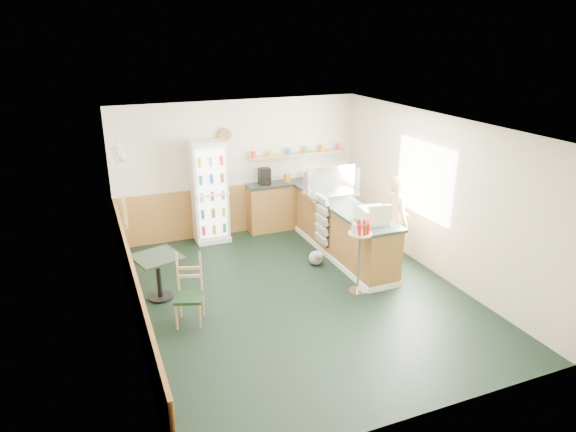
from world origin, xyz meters
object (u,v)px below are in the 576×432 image
drinks_fridge (210,192)px  cash_register (374,215)px  display_case (331,182)px  shopkeeper (397,221)px  condiment_stand (360,245)px  cafe_table (158,269)px  cafe_chair (187,287)px

drinks_fridge → cash_register: bearing=-52.4°
display_case → shopkeeper: (0.70, -1.20, -0.47)m
display_case → condiment_stand: 1.99m
condiment_stand → cafe_table: (-2.97, 0.97, -0.30)m
condiment_stand → cafe_table: size_ratio=1.44×
shopkeeper → cash_register: bearing=126.0°
drinks_fridge → display_case: drinks_fridge is taller
cash_register → cafe_table: 3.51m
cafe_table → cafe_chair: cafe_chair is taller
display_case → cafe_table: 3.61m
condiment_stand → cash_register: bearing=38.4°
cafe_table → cafe_chair: size_ratio=0.80×
condiment_stand → cafe_table: bearing=161.9°
cash_register → cafe_chair: bearing=-167.6°
condiment_stand → cafe_chair: condiment_stand is taller
shopkeeper → condiment_stand: 1.32m
display_case → condiment_stand: (-0.43, -1.89, -0.48)m
cash_register → condiment_stand: cash_register is taller
display_case → cafe_chair: 3.64m
display_case → cafe_table: bearing=-164.9°
drinks_fridge → condiment_stand: (1.62, -3.02, -0.19)m
shopkeeper → cafe_table: (-4.10, 0.29, -0.31)m
condiment_stand → display_case: bearing=77.1°
cafe_chair → cash_register: bearing=22.9°
cash_register → cafe_chair: size_ratio=0.43×
drinks_fridge → shopkeeper: drinks_fridge is taller
cash_register → cafe_table: cash_register is taller
cash_register → condiment_stand: bearing=-132.4°
cash_register → drinks_fridge: bearing=136.8°
display_case → cash_register: 1.55m
shopkeeper → cafe_table: size_ratio=1.98×
cash_register → condiment_stand: (-0.43, -0.34, -0.33)m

